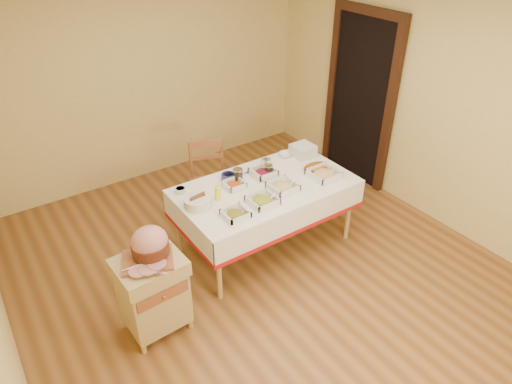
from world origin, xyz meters
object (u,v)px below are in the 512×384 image
(bread_basket, at_px, (198,202))
(plate_stack, at_px, (303,150))
(ham_on_board, at_px, (149,245))
(mustard_bottle, at_px, (218,193))
(preserve_jar_left, at_px, (238,175))
(preserve_jar_right, at_px, (269,170))
(brass_platter, at_px, (317,168))
(dining_table, at_px, (265,199))
(dining_chair, at_px, (209,182))
(butcher_cart, at_px, (153,291))

(bread_basket, bearing_deg, plate_stack, 9.20)
(ham_on_board, distance_m, mustard_bottle, 0.97)
(preserve_jar_left, distance_m, plate_stack, 0.90)
(preserve_jar_right, height_order, bread_basket, bread_basket)
(bread_basket, relative_size, brass_platter, 0.87)
(dining_table, relative_size, brass_platter, 5.86)
(mustard_bottle, bearing_deg, preserve_jar_right, 9.67)
(dining_chair, distance_m, brass_platter, 1.24)
(preserve_jar_left, bearing_deg, butcher_cart, -152.75)
(bread_basket, height_order, plate_stack, plate_stack)
(dining_table, distance_m, butcher_cart, 1.52)
(dining_chair, bearing_deg, bread_basket, -125.25)
(plate_stack, bearing_deg, bread_basket, -170.80)
(dining_table, bearing_deg, mustard_bottle, 175.50)
(preserve_jar_right, distance_m, bread_basket, 0.91)
(mustard_bottle, bearing_deg, dining_table, -4.50)
(ham_on_board, height_order, bread_basket, ham_on_board)
(preserve_jar_left, xyz_separation_m, brass_platter, (0.82, -0.28, -0.04))
(ham_on_board, bearing_deg, dining_chair, 44.67)
(dining_table, xyz_separation_m, ham_on_board, (-1.41, -0.38, 0.28))
(preserve_jar_left, xyz_separation_m, bread_basket, (-0.57, -0.19, -0.01))
(ham_on_board, relative_size, preserve_jar_left, 3.17)
(ham_on_board, height_order, preserve_jar_left, ham_on_board)
(ham_on_board, xyz_separation_m, bread_basket, (0.67, 0.43, -0.07))
(dining_table, relative_size, preserve_jar_left, 13.57)
(dining_table, relative_size, preserve_jar_right, 16.16)
(bread_basket, distance_m, brass_platter, 1.40)
(butcher_cart, xyz_separation_m, dining_chair, (1.24, 1.21, 0.05))
(bread_basket, relative_size, plate_stack, 1.14)
(brass_platter, bearing_deg, bread_basket, 176.23)
(ham_on_board, relative_size, bread_basket, 1.58)
(preserve_jar_right, bearing_deg, preserve_jar_left, 166.09)
(dining_table, bearing_deg, dining_chair, 105.50)
(butcher_cart, bearing_deg, ham_on_board, 38.08)
(preserve_jar_left, height_order, mustard_bottle, mustard_bottle)
(plate_stack, bearing_deg, dining_chair, 151.82)
(butcher_cart, distance_m, plate_stack, 2.33)
(ham_on_board, relative_size, mustard_bottle, 2.33)
(butcher_cart, relative_size, bread_basket, 2.84)
(dining_table, bearing_deg, ham_on_board, -164.83)
(ham_on_board, relative_size, brass_platter, 1.37)
(butcher_cart, xyz_separation_m, mustard_bottle, (0.92, 0.46, 0.41))
(ham_on_board, distance_m, preserve_jar_right, 1.66)
(dining_chair, distance_m, bread_basket, 0.97)
(preserve_jar_left, relative_size, preserve_jar_right, 1.19)
(butcher_cart, distance_m, mustard_bottle, 1.11)
(dining_table, xyz_separation_m, preserve_jar_left, (-0.18, 0.24, 0.22))
(brass_platter, bearing_deg, preserve_jar_left, 161.00)
(butcher_cart, bearing_deg, preserve_jar_right, 19.72)
(dining_table, height_order, dining_chair, dining_chair)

